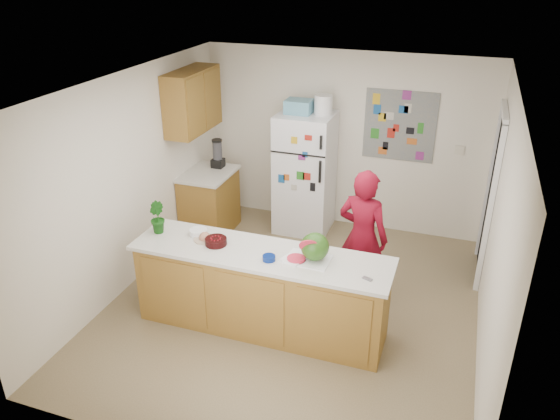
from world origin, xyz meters
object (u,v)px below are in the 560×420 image
(person, at_px, (363,237))
(watermelon, at_px, (315,247))
(refrigerator, at_px, (305,173))
(cherry_bowl, at_px, (216,241))

(person, xyz_separation_m, watermelon, (-0.31, -0.85, 0.27))
(refrigerator, height_order, watermelon, refrigerator)
(refrigerator, bearing_deg, watermelon, -71.00)
(person, relative_size, watermelon, 5.73)
(watermelon, distance_m, cherry_bowl, 1.05)
(person, relative_size, cherry_bowl, 7.05)
(cherry_bowl, bearing_deg, watermelon, 1.63)
(refrigerator, height_order, person, refrigerator)
(refrigerator, relative_size, cherry_bowl, 7.52)
(person, distance_m, watermelon, 0.94)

